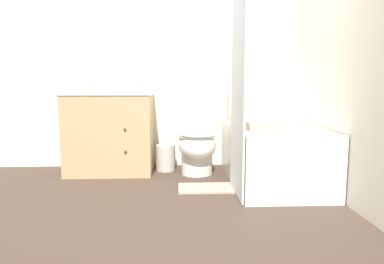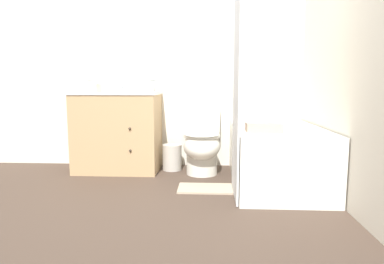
% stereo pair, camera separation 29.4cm
% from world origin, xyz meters
% --- Properties ---
extents(ground_plane, '(14.00, 14.00, 0.00)m').
position_xyz_m(ground_plane, '(0.00, 0.00, 0.00)').
color(ground_plane, '#47382D').
extents(wall_back, '(8.00, 0.06, 2.50)m').
position_xyz_m(wall_back, '(-0.01, 1.65, 1.25)').
color(wall_back, silver).
rests_on(wall_back, ground_plane).
extents(wall_right, '(0.05, 2.62, 2.50)m').
position_xyz_m(wall_right, '(1.22, 0.81, 1.25)').
color(wall_right, silver).
rests_on(wall_right, ground_plane).
extents(vanity_cabinet, '(0.88, 0.58, 0.84)m').
position_xyz_m(vanity_cabinet, '(-0.76, 1.35, 0.43)').
color(vanity_cabinet, tan).
rests_on(vanity_cabinet, ground_plane).
extents(sink_faucet, '(0.14, 0.12, 0.12)m').
position_xyz_m(sink_faucet, '(-0.76, 1.55, 0.87)').
color(sink_faucet, silver).
rests_on(sink_faucet, vanity_cabinet).
extents(toilet, '(0.37, 0.67, 0.74)m').
position_xyz_m(toilet, '(0.13, 1.26, 0.33)').
color(toilet, silver).
rests_on(toilet, ground_plane).
extents(bathtub, '(0.76, 1.38, 0.53)m').
position_xyz_m(bathtub, '(0.81, 0.93, 0.27)').
color(bathtub, silver).
rests_on(bathtub, ground_plane).
extents(shower_curtain, '(0.02, 0.58, 1.87)m').
position_xyz_m(shower_curtain, '(0.42, 0.57, 0.94)').
color(shower_curtain, white).
rests_on(shower_curtain, ground_plane).
extents(wastebasket, '(0.20, 0.20, 0.27)m').
position_xyz_m(wastebasket, '(-0.19, 1.39, 0.14)').
color(wastebasket, '#B7B2A8').
rests_on(wastebasket, ground_plane).
extents(tissue_box, '(0.14, 0.11, 0.12)m').
position_xyz_m(tissue_box, '(-0.48, 1.53, 0.89)').
color(tissue_box, silver).
rests_on(tissue_box, vanity_cabinet).
extents(hand_towel_folded, '(0.26, 0.14, 0.08)m').
position_xyz_m(hand_towel_folded, '(-1.03, 1.20, 0.88)').
color(hand_towel_folded, beige).
rests_on(hand_towel_folded, vanity_cabinet).
extents(bath_towel_folded, '(0.28, 0.20, 0.07)m').
position_xyz_m(bath_towel_folded, '(0.64, 0.57, 0.56)').
color(bath_towel_folded, tan).
rests_on(bath_towel_folded, bathtub).
extents(bath_mat, '(0.47, 0.29, 0.02)m').
position_xyz_m(bath_mat, '(0.17, 0.71, 0.01)').
color(bath_mat, tan).
rests_on(bath_mat, ground_plane).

